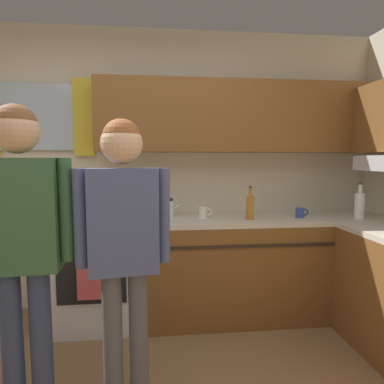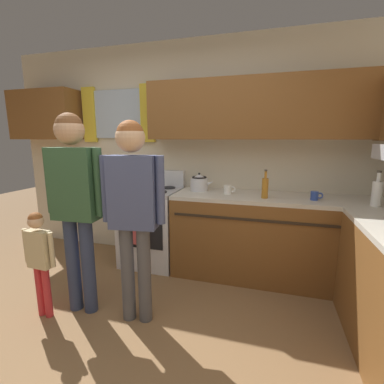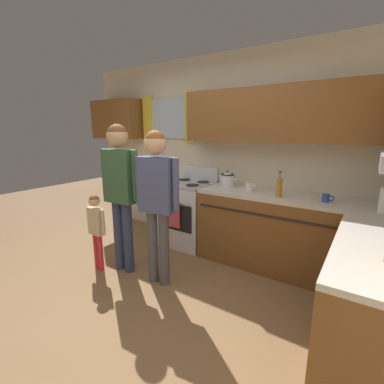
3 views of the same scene
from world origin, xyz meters
name	(u,v)px [view 3 (image 3 of 3)]	position (x,y,z in m)	size (l,w,h in m)	color
ground_plane	(121,303)	(0.00, 0.00, 0.00)	(12.00, 12.00, 0.00)	olive
back_wall_unit	(222,140)	(0.09, 1.82, 1.48)	(4.60, 0.42, 2.60)	beige
kitchen_counter_run	(317,255)	(1.50, 1.13, 0.45)	(2.23, 2.06, 0.90)	brown
stove_oven	(189,212)	(-0.27, 1.54, 0.47)	(0.65, 0.67, 1.10)	silver
bottle_oil_amber	(279,187)	(1.01, 1.42, 1.01)	(0.06, 0.06, 0.29)	#B27223
bottle_milk_white	(384,199)	(1.96, 1.35, 1.02)	(0.08, 0.08, 0.31)	white
mug_cobalt_blue	(326,198)	(1.48, 1.46, 0.94)	(0.11, 0.07, 0.08)	#2D479E
mug_ceramic_white	(250,187)	(0.63, 1.53, 0.95)	(0.13, 0.08, 0.09)	white
stovetop_kettle	(227,179)	(0.29, 1.62, 1.00)	(0.27, 0.20, 0.21)	silver
adult_holding_child	(120,182)	(-0.46, 0.48, 1.06)	(0.52, 0.23, 1.68)	#2D3856
adult_in_plaid	(157,191)	(0.05, 0.50, 1.02)	(0.50, 0.22, 1.62)	#4C4C51
small_child	(96,224)	(-0.72, 0.32, 0.57)	(0.31, 0.12, 0.91)	red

